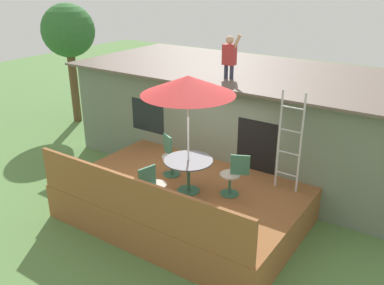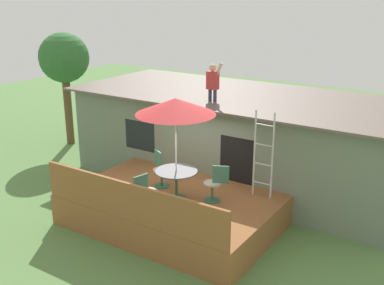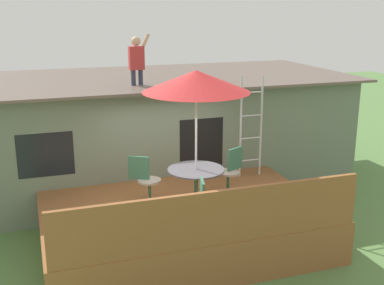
# 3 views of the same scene
# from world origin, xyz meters

# --- Properties ---
(ground_plane) EXTENTS (40.00, 40.00, 0.00)m
(ground_plane) POSITION_xyz_m (0.00, 0.00, 0.00)
(ground_plane) COLOR #567F42
(house) EXTENTS (10.50, 4.50, 2.73)m
(house) POSITION_xyz_m (-0.00, 3.60, 1.37)
(house) COLOR slate
(house) RESTS_ON ground
(deck) EXTENTS (5.16, 3.42, 0.80)m
(deck) POSITION_xyz_m (0.00, 0.00, 0.40)
(deck) COLOR brown
(deck) RESTS_ON ground
(deck_railing) EXTENTS (5.06, 0.08, 0.90)m
(deck_railing) POSITION_xyz_m (0.00, -1.66, 1.25)
(deck_railing) COLOR brown
(deck_railing) RESTS_ON deck
(patio_table) EXTENTS (1.04, 1.04, 0.74)m
(patio_table) POSITION_xyz_m (0.22, -0.15, 1.39)
(patio_table) COLOR #33664C
(patio_table) RESTS_ON deck
(patio_umbrella) EXTENTS (1.90, 1.90, 2.54)m
(patio_umbrella) POSITION_xyz_m (0.22, -0.15, 3.15)
(patio_umbrella) COLOR silver
(patio_umbrella) RESTS_ON deck
(step_ladder) EXTENTS (0.52, 0.04, 2.20)m
(step_ladder) POSITION_xyz_m (1.91, 1.14, 1.90)
(step_ladder) COLOR silver
(step_ladder) RESTS_ON deck
(person_figure) EXTENTS (0.47, 0.20, 1.11)m
(person_figure) POSITION_xyz_m (-0.27, 2.37, 3.33)
(person_figure) COLOR #33384C
(person_figure) RESTS_ON house
(patio_chair_left) EXTENTS (0.58, 0.44, 0.92)m
(patio_chair_left) POSITION_xyz_m (-0.62, 0.31, 1.26)
(patio_chair_left) COLOR #33664C
(patio_chair_left) RESTS_ON deck
(patio_chair_right) EXTENTS (0.59, 0.44, 0.92)m
(patio_chair_right) POSITION_xyz_m (1.08, 0.26, 1.26)
(patio_chair_right) COLOR #33664C
(patio_chair_right) RESTS_ON deck
(patio_chair_near) EXTENTS (0.44, 0.61, 0.92)m
(patio_chair_near) POSITION_xyz_m (-0.01, -1.07, 1.26)
(patio_chair_near) COLOR #33664C
(patio_chair_near) RESTS_ON deck
(backyard_tree) EXTENTS (1.86, 1.86, 4.27)m
(backyard_tree) POSITION_xyz_m (-7.19, 3.22, 3.27)
(backyard_tree) COLOR brown
(backyard_tree) RESTS_ON ground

